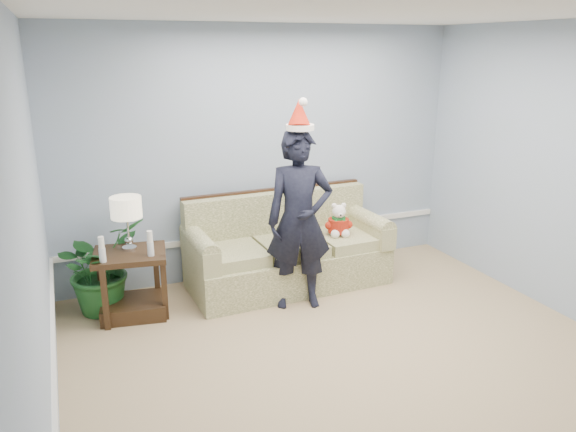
% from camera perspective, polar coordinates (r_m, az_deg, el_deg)
% --- Properties ---
extents(room_shell, '(4.54, 5.04, 2.74)m').
position_cam_1_polar(room_shell, '(3.93, 10.04, 0.12)').
color(room_shell, tan).
rests_on(room_shell, ground).
extents(wainscot_trim, '(4.49, 4.99, 0.06)m').
position_cam_1_polar(wainscot_trim, '(4.86, -10.18, -7.90)').
color(wainscot_trim, white).
rests_on(wainscot_trim, room_shell).
extents(sofa, '(2.11, 0.95, 0.98)m').
position_cam_1_polar(sofa, '(6.03, -0.20, -3.71)').
color(sofa, '#525C2B').
rests_on(sofa, room_shell).
extents(side_table, '(0.74, 0.65, 0.63)m').
position_cam_1_polar(side_table, '(5.56, -15.50, -7.30)').
color(side_table, '#3E2816').
rests_on(side_table, room_shell).
extents(table_lamp, '(0.29, 0.29, 0.51)m').
position_cam_1_polar(table_lamp, '(5.37, -16.11, 0.62)').
color(table_lamp, silver).
rests_on(table_lamp, side_table).
extents(candle_pair, '(0.48, 0.06, 0.24)m').
position_cam_1_polar(candle_pair, '(5.22, -16.09, -3.07)').
color(candle_pair, silver).
rests_on(candle_pair, side_table).
extents(houseplant, '(1.06, 1.05, 0.89)m').
position_cam_1_polar(houseplant, '(5.67, -18.58, -4.96)').
color(houseplant, '#205C25').
rests_on(houseplant, room_shell).
extents(man, '(0.72, 0.56, 1.74)m').
position_cam_1_polar(man, '(5.35, 1.16, -0.45)').
color(man, black).
rests_on(man, room_shell).
extents(santa_hat, '(0.34, 0.36, 0.31)m').
position_cam_1_polar(santa_hat, '(5.16, 1.16, 10.18)').
color(santa_hat, white).
rests_on(santa_hat, man).
extents(teddy_bear, '(0.27, 0.28, 0.36)m').
position_cam_1_polar(teddy_bear, '(6.04, 5.19, -0.77)').
color(teddy_bear, white).
rests_on(teddy_bear, sofa).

